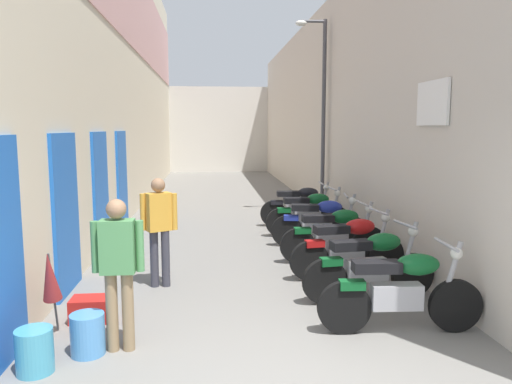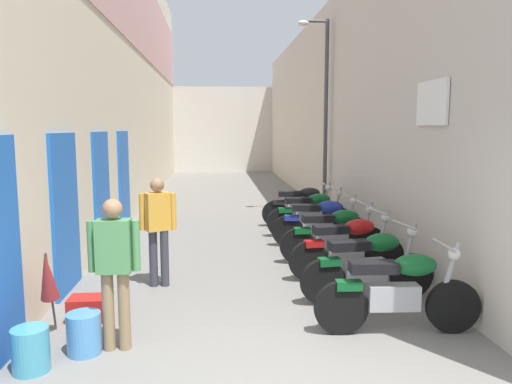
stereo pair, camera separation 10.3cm
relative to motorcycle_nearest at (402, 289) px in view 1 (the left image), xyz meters
name	(u,v)px [view 1 (the left image)]	position (x,y,z in m)	size (l,w,h in m)	color
ground_plane	(230,217)	(-1.57, 7.38, -0.50)	(37.96, 37.96, 0.00)	slate
building_left	(130,68)	(-4.28, 9.33, 3.44)	(0.45, 21.96, 7.82)	beige
building_right	(318,111)	(1.14, 9.38, 2.25)	(0.45, 21.96, 5.50)	beige
building_far_end	(219,130)	(-1.57, 21.36, 1.68)	(8.03, 2.00, 4.35)	beige
motorcycle_nearest	(402,289)	(0.00, 0.00, 0.00)	(1.85, 0.58, 1.04)	black
motorcycle_second	(371,263)	(0.00, 1.04, 0.00)	(1.85, 0.58, 1.04)	black
motorcycle_third	(349,245)	(0.00, 2.05, 0.00)	(1.84, 0.58, 1.04)	black
motorcycle_fourth	(334,233)	(0.00, 2.93, 0.00)	(1.85, 0.58, 1.04)	black
motorcycle_fifth	(320,221)	(0.00, 4.00, 0.00)	(1.84, 0.58, 1.04)	black
motorcycle_sixth	(310,212)	(0.00, 4.99, 0.00)	(1.85, 0.58, 1.04)	black
motorcycle_seventh	(301,205)	(0.00, 6.03, 0.00)	(1.85, 0.58, 1.04)	black
pedestrian_by_doorway	(118,263)	(-3.02, -0.14, 0.42)	(0.52, 0.20, 1.57)	#8C7251
pedestrian_mid_alley	(159,224)	(-2.82, 1.89, 0.42)	(0.52, 0.33, 1.57)	#383842
water_jug_near_door	(35,351)	(-3.74, -0.55, -0.29)	(0.34, 0.34, 0.42)	#4299B7
water_jug_beside_first	(88,334)	(-3.34, -0.21, -0.29)	(0.34, 0.34, 0.42)	#4C8CCC
plastic_crate	(90,309)	(-3.52, 0.68, -0.36)	(0.44, 0.32, 0.28)	red
umbrella_leaning	(50,277)	(-3.82, 0.25, 0.18)	(0.20, 0.35, 0.97)	#4C4C4C
street_lamp	(320,104)	(0.70, 7.24, 2.36)	(0.79, 0.18, 4.92)	#47474C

